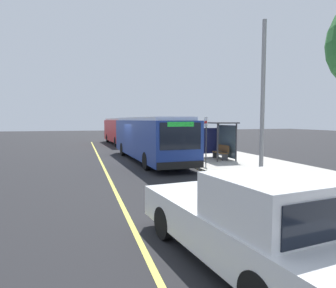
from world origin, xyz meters
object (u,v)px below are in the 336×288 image
(waiting_bench, at_px, (221,152))
(route_sign_post, at_px, (206,134))
(transit_bus_main, at_px, (149,137))
(pickup_truck, at_px, (247,222))
(transit_bus_second, at_px, (121,130))

(waiting_bench, bearing_deg, route_sign_post, -46.34)
(transit_bus_main, bearing_deg, pickup_truck, -5.55)
(transit_bus_second, bearing_deg, route_sign_post, 8.28)
(route_sign_post, bearing_deg, waiting_bench, 133.66)
(pickup_truck, bearing_deg, transit_bus_second, 177.14)
(transit_bus_second, height_order, waiting_bench, transit_bus_second)
(transit_bus_main, bearing_deg, transit_bus_second, 179.86)
(transit_bus_main, distance_m, route_sign_post, 4.34)
(transit_bus_main, xyz_separation_m, waiting_bench, (1.58, 4.59, -0.98))
(transit_bus_second, bearing_deg, pickup_truck, -2.86)
(transit_bus_main, bearing_deg, waiting_bench, 71.04)
(waiting_bench, distance_m, route_sign_post, 2.93)
(transit_bus_second, xyz_separation_m, pickup_truck, (30.00, -1.50, -0.76))
(waiting_bench, bearing_deg, transit_bus_second, -164.58)
(transit_bus_main, xyz_separation_m, transit_bus_second, (-14.94, 0.04, -0.00))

